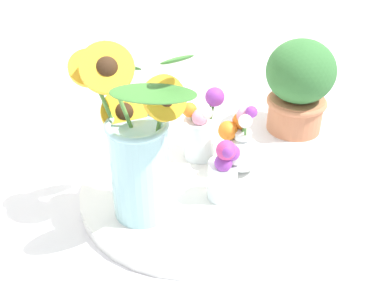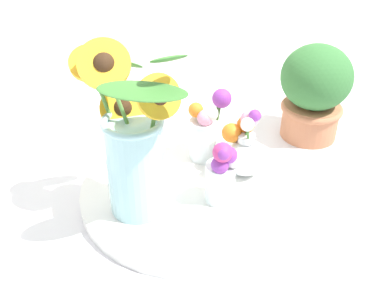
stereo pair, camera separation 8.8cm
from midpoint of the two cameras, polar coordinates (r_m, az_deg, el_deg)
The scene contains 7 objects.
ground_plane at distance 0.92m, azimuth 3.02°, elevation -8.36°, with size 6.00×6.00×0.00m, color silver.
serving_tray at distance 0.94m, azimuth 2.67°, elevation -5.96°, with size 0.46×0.46×0.02m.
mason_jar_sunflowers at distance 0.81m, azimuth -4.34°, elevation -0.75°, with size 0.18×0.22×0.34m.
vase_small_center at distance 0.86m, azimuth 6.74°, elevation -3.78°, with size 0.06×0.06×0.14m.
vase_bulb_right at distance 0.95m, azimuth 9.30°, elevation -0.61°, with size 0.08×0.08×0.16m.
vase_small_back at distance 0.99m, azimuth 4.49°, elevation 1.81°, with size 0.09×0.07×0.16m.
potted_plant at distance 1.14m, azimuth 17.46°, elevation 6.45°, with size 0.17×0.17×0.24m.
Camera 2 is at (-0.28, -0.63, 0.60)m, focal length 42.00 mm.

